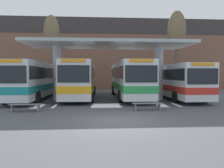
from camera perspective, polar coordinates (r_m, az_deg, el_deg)
ground_plane at (r=10.79m, az=1.82°, el=-9.65°), size 100.00×100.00×0.00m
townhouse_backdrop at (r=33.28m, az=-2.21°, el=9.36°), size 40.00×0.58×10.74m
station_canopy at (r=19.25m, az=-0.83°, el=8.69°), size 13.95×5.37×5.00m
transit_bus_left_bay at (r=20.99m, az=-19.76°, el=1.22°), size 2.95×10.71×3.31m
transit_bus_center_bay at (r=21.28m, az=-8.20°, el=1.44°), size 2.86×11.38×3.39m
transit_bus_right_bay at (r=21.22m, az=4.38°, el=1.47°), size 2.80×11.82×3.37m
transit_bus_far_right_bay at (r=21.19m, az=16.35°, el=0.99°), size 2.77×10.17×3.13m
waiting_bench_near_pillar at (r=14.09m, az=9.19°, el=-5.36°), size 1.93×0.44×0.46m
waiting_bench_mid_platform at (r=14.38m, az=-21.65°, el=-5.35°), size 1.93×0.44×0.46m
poplar_tree_behind_left at (r=28.61m, az=16.55°, el=12.79°), size 2.22×2.22×10.07m
poplar_tree_behind_right at (r=27.71m, az=-15.55°, el=12.61°), size 1.84×1.84×9.36m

